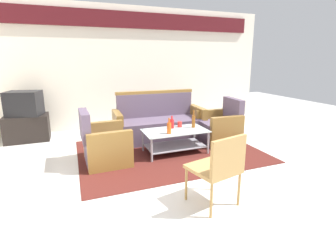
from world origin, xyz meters
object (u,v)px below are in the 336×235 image
armchair_left (105,145)px  bottle_brown (193,121)px  television (24,103)px  coffee_table (175,138)px  wicker_chair (219,165)px  couch (159,124)px  cup (180,124)px  bottle_red (172,124)px  tv_stand (27,128)px  armchair_right (220,128)px  bottle_orange (169,128)px

armchair_left → bottle_brown: bearing=90.1°
bottle_brown → television: television is taller
bottle_brown → coffee_table: bearing=-171.5°
coffee_table → wicker_chair: (-0.19, -1.69, 0.22)m
couch → cup: couch is taller
bottle_red → tv_stand: (-2.50, 1.55, -0.23)m
coffee_table → cup: 0.30m
tv_stand → wicker_chair: bearing=-55.6°
bottle_red → tv_stand: 2.95m
television → wicker_chair: television is taller
armchair_right → wicker_chair: 2.30m
bottle_brown → tv_stand: bearing=150.4°
armchair_left → television: bearing=-144.3°
cup → television: 3.09m
armchair_left → television: television is taller
couch → bottle_orange: couch is taller
armchair_left → couch: bearing=123.1°
bottle_red → tv_stand: size_ratio=0.28×
armchair_right → wicker_chair: size_ratio=1.01×
bottle_red → television: television is taller
coffee_table → television: bearing=145.9°
armchair_left → bottle_red: (1.20, 0.14, 0.21)m
television → bottle_red: bearing=162.5°
cup → wicker_chair: (-0.35, -1.86, 0.03)m
bottle_orange → wicker_chair: size_ratio=0.31×
bottle_orange → cup: bottle_orange is taller
couch → wicker_chair: size_ratio=2.17×
bottle_brown → television: size_ratio=0.45×
bottle_brown → cup: bottle_brown is taller
armchair_right → cup: (-0.90, -0.06, 0.17)m
armchair_left → armchair_right: size_ratio=1.00×
tv_stand → television: television is taller
coffee_table → tv_stand: 3.02m
armchair_left → television: size_ratio=1.23×
armchair_right → coffee_table: size_ratio=0.77×
television → armchair_right: bearing=171.9°
bottle_orange → couch: bearing=80.5°
couch → armchair_right: couch is taller
coffee_table → television: size_ratio=1.59×
cup → tv_stand: tv_stand is taller
armchair_left → cup: bearing=95.1°
bottle_red → television: size_ratio=0.32×
bottle_orange → cup: size_ratio=2.64×
armchair_right → cup: 0.91m
couch → tv_stand: size_ratio=2.28×
bottle_brown → television: (-2.88, 1.64, 0.23)m
bottle_brown → cup: 0.26m
bottle_red → television: (-2.50, 1.55, 0.27)m
couch → bottle_brown: bearing=117.9°
bottle_red → television: bearing=148.2°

